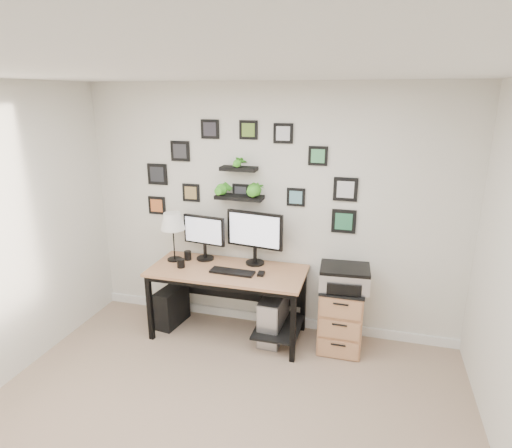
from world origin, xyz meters
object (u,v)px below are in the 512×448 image
(monitor_left, at_px, (204,234))
(pc_tower_grey, at_px, (273,318))
(pc_tower_black, at_px, (172,306))
(printer, at_px, (344,277))
(desk, at_px, (232,280))
(file_cabinet, at_px, (341,316))
(table_lamp, at_px, (173,222))
(monitor_right, at_px, (255,234))
(mug, at_px, (181,263))

(monitor_left, xyz_separation_m, pc_tower_grey, (0.81, -0.16, -0.79))
(pc_tower_black, xyz_separation_m, printer, (1.86, 0.01, 0.56))
(desk, relative_size, file_cabinet, 2.39)
(pc_tower_grey, height_order, file_cabinet, file_cabinet)
(desk, xyz_separation_m, table_lamp, (-0.67, 0.06, 0.55))
(desk, relative_size, table_lamp, 3.02)
(desk, relative_size, pc_tower_black, 3.74)
(monitor_left, height_order, table_lamp, table_lamp)
(table_lamp, distance_m, printer, 1.86)
(monitor_right, xyz_separation_m, mug, (-0.71, -0.29, -0.29))
(monitor_right, relative_size, file_cabinet, 0.92)
(pc_tower_black, bearing_deg, pc_tower_grey, 7.90)
(desk, xyz_separation_m, printer, (1.14, 0.02, 0.15))
(table_lamp, height_order, pc_tower_grey, table_lamp)
(monitor_right, height_order, table_lamp, monitor_right)
(monitor_left, height_order, printer, monitor_left)
(mug, height_order, pc_tower_black, mug)
(table_lamp, height_order, file_cabinet, table_lamp)
(table_lamp, distance_m, pc_tower_black, 0.96)
(monitor_right, relative_size, table_lamp, 1.16)
(monitor_right, height_order, pc_tower_black, monitor_right)
(pc_tower_black, bearing_deg, table_lamp, 60.56)
(monitor_right, height_order, mug, monitor_right)
(monitor_right, distance_m, pc_tower_black, 1.27)
(mug, distance_m, pc_tower_black, 0.63)
(monitor_left, distance_m, file_cabinet, 1.66)
(table_lamp, height_order, pc_tower_black, table_lamp)
(mug, bearing_deg, printer, 4.53)
(table_lamp, xyz_separation_m, pc_tower_grey, (1.12, -0.06, -0.93))
(monitor_left, relative_size, monitor_right, 0.80)
(monitor_right, xyz_separation_m, table_lamp, (-0.87, -0.12, 0.09))
(pc_tower_grey, distance_m, printer, 0.88)
(monitor_right, relative_size, pc_tower_black, 1.43)
(printer, bearing_deg, table_lamp, 178.64)
(mug, relative_size, printer, 0.19)
(table_lamp, relative_size, pc_tower_black, 1.24)
(monitor_right, relative_size, mug, 6.70)
(monitor_right, bearing_deg, file_cabinet, -7.57)
(monitor_left, relative_size, pc_tower_grey, 0.98)
(monitor_left, bearing_deg, table_lamp, -161.94)
(pc_tower_grey, relative_size, file_cabinet, 0.75)
(desk, height_order, pc_tower_grey, desk)
(file_cabinet, bearing_deg, printer, -79.76)
(mug, distance_m, file_cabinet, 1.72)
(desk, distance_m, mug, 0.56)
(monitor_right, xyz_separation_m, file_cabinet, (0.94, -0.12, -0.75))
(table_lamp, bearing_deg, pc_tower_black, -127.66)
(pc_tower_grey, relative_size, printer, 1.02)
(mug, relative_size, pc_tower_grey, 0.18)
(pc_tower_black, relative_size, file_cabinet, 0.64)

